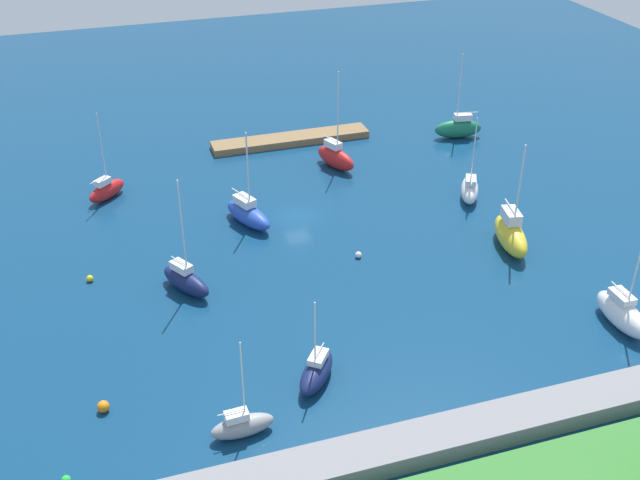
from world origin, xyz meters
TOP-DOWN VIEW (x-y plane):
  - water at (0.00, 0.00)m, footprint 160.00×160.00m
  - pier_dock at (-4.61, -18.66)m, footprint 20.02×3.18m
  - breakwater at (0.00, 34.11)m, footprint 72.95×3.27m
  - sailboat_white_west_end at (-18.99, 1.92)m, footprint 4.15×5.75m
  - sailboat_navy_by_breakwater at (13.34, 10.06)m, footprint 4.49×5.97m
  - sailboat_red_inner_mooring at (-7.64, -10.05)m, footprint 3.94×6.28m
  - sailboat_yellow_center_basin at (-17.98, 12.37)m, footprint 3.65×7.39m
  - sailboat_green_off_beacon at (-25.40, -13.60)m, footprint 6.32×2.87m
  - sailboat_gray_lone_north at (12.53, 28.90)m, footprint 4.60×1.76m
  - sailboat_blue_along_channel at (5.26, -0.09)m, footprint 4.64×7.13m
  - sailboat_white_far_north at (-20.48, 26.34)m, footprint 2.22×6.34m
  - sailboat_navy_mid_basin at (5.92, 25.22)m, footprint 4.65×5.28m
  - sailboat_red_far_south at (18.66, -10.25)m, footprint 4.78×4.51m
  - mooring_buoy_white at (-3.27, 9.58)m, footprint 0.63×0.63m
  - mooring_buoy_yellow at (21.51, 5.88)m, footprint 0.62×0.62m
  - mooring_buoy_orange at (21.61, 23.55)m, footprint 0.89×0.89m

SIDE VIEW (x-z plane):
  - water at x=0.00m, z-range 0.00..0.00m
  - mooring_buoy_yellow at x=21.51m, z-range 0.00..0.62m
  - mooring_buoy_white at x=-3.27m, z-range 0.00..0.63m
  - pier_dock at x=-4.61m, z-range 0.00..0.86m
  - mooring_buoy_orange at x=21.61m, z-range 0.00..0.89m
  - breakwater at x=0.00m, z-range 0.00..1.43m
  - sailboat_gray_lone_north at x=12.53m, z-range -3.17..4.95m
  - sailboat_navy_mid_basin at x=5.92m, z-range -2.81..4.78m
  - sailboat_red_far_south at x=18.66m, z-range -3.86..5.98m
  - sailboat_navy_by_breakwater at x=13.34m, z-range -4.45..6.73m
  - sailboat_blue_along_channel at x=5.26m, z-range -3.96..6.31m
  - sailboat_white_west_end at x=-18.99m, z-range -3.47..5.84m
  - sailboat_white_far_north at x=-20.48m, z-range -4.05..6.61m
  - sailboat_green_off_beacon at x=-25.40m, z-range -4.13..6.78m
  - sailboat_red_inner_mooring at x=-7.64m, z-range -4.55..7.26m
  - sailboat_yellow_center_basin at x=-17.98m, z-range -4.02..7.09m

